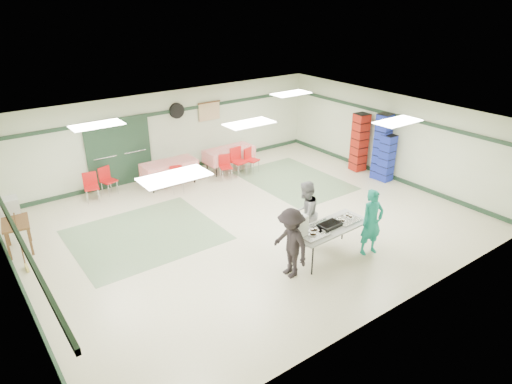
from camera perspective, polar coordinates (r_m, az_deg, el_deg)
floor at (r=12.03m, az=-0.76°, el=-3.81°), size 11.00×11.00×0.00m
ceiling at (r=11.03m, az=-0.84°, el=8.68°), size 11.00×11.00×0.00m
wall_back at (r=15.15m, az=-10.81°, el=7.26°), size 11.00×0.00×11.00m
wall_front at (r=8.58m, az=17.07°, el=-7.03°), size 11.00×0.00×11.00m
wall_left at (r=9.69m, az=-28.44°, el=-5.30°), size 0.00×9.00×9.00m
wall_right at (r=15.14m, az=16.52°, el=6.68°), size 0.00×9.00×9.00m
trim_back at (r=14.95m, az=-10.96°, el=9.80°), size 11.00×0.06×0.10m
baseboard_back at (r=15.54m, az=-10.39°, el=2.69°), size 11.00×0.06×0.12m
trim_left at (r=9.41m, az=-29.10°, el=-1.51°), size 0.06×9.00×0.10m
baseboard_left at (r=10.33m, az=-26.86°, el=-11.53°), size 0.06×9.00×0.12m
trim_right at (r=14.94m, az=16.77°, el=9.21°), size 0.06×9.00×0.10m
baseboard_right at (r=15.53m, az=15.90°, el=2.12°), size 0.06×9.00×0.12m
green_patch_a at (r=11.77m, az=-13.66°, el=-5.22°), size 3.50×3.00×0.01m
green_patch_b at (r=14.67m, az=4.74°, el=1.46°), size 2.50×3.50×0.01m
double_door_left at (r=14.44m, az=-18.46°, el=4.33°), size 0.90×0.06×2.10m
double_door_right at (r=14.73m, az=-14.98°, el=5.14°), size 0.90×0.06×2.10m
door_frame at (r=14.56m, az=-16.69°, el=4.72°), size 2.00×0.03×2.15m
wall_fan at (r=15.05m, az=-9.87°, el=9.98°), size 0.50×0.10×0.50m
scroll_banner at (r=15.64m, az=-5.86°, el=9.99°), size 0.80×0.02×0.60m
serving_table at (r=10.39m, az=9.21°, el=-4.47°), size 1.96×0.86×0.76m
sheet_tray_right at (r=10.69m, az=11.31°, el=-3.46°), size 0.61×0.47×0.02m
sheet_tray_mid at (r=10.32m, az=8.45°, el=-4.28°), size 0.59×0.46×0.02m
sheet_tray_left at (r=9.96m, az=7.24°, el=-5.31°), size 0.64×0.49×0.02m
baking_pan at (r=10.34m, az=9.17°, el=-4.10°), size 0.54×0.35×0.08m
foam_box_stack at (r=9.81m, az=5.56°, el=-4.19°), size 0.27×0.25×0.48m
volunteer_teal at (r=10.68m, az=14.27°, el=-3.69°), size 0.64×0.48×1.57m
volunteer_grey at (r=10.78m, az=6.15°, el=-2.70°), size 0.93×0.82×1.60m
volunteer_dark at (r=9.58m, az=4.35°, el=-6.38°), size 0.63×1.04×1.56m
dining_table_a at (r=15.35m, az=-3.39°, el=4.80°), size 1.71×0.79×0.77m
dining_table_b at (r=14.35m, az=-10.77°, el=3.00°), size 1.68×0.76×0.77m
chair_a at (r=14.88m, az=-2.33°, el=4.21°), size 0.47×0.47×0.93m
chair_b at (r=14.65m, az=-3.89°, el=3.48°), size 0.46×0.47×0.80m
chair_c at (r=15.16m, az=-0.74°, el=4.34°), size 0.49×0.49×0.83m
chair_d at (r=13.87m, az=-9.89°, el=1.97°), size 0.47×0.47×0.80m
chair_loose_a at (r=14.19m, az=-18.16°, el=1.70°), size 0.49×0.49×0.84m
chair_loose_b at (r=13.88m, az=-19.96°, el=0.95°), size 0.47×0.47×0.85m
crate_stack_blue_a at (r=14.94m, az=16.02°, el=4.10°), size 0.40×0.40×1.51m
crate_stack_red at (r=15.56m, az=12.81°, el=6.07°), size 0.47×0.47×1.94m
crate_stack_blue_b at (r=14.98m, az=15.45°, el=5.46°), size 0.46×0.46×2.13m
printer_table at (r=11.87m, az=-27.81°, el=-3.78°), size 0.69×0.95×0.74m
office_printer at (r=12.30m, az=-28.57°, el=-1.51°), size 0.49×0.44×0.36m
broom at (r=10.99m, az=-27.43°, el=-5.39°), size 0.06×0.23×1.39m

